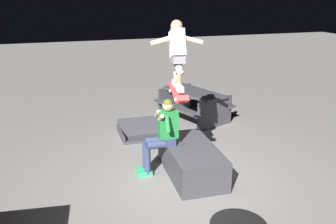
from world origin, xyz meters
TOP-DOWN VIEW (x-y plane):
  - ground_plane at (0.00, 0.00)m, footprint 40.00×40.00m
  - ledge_box_main at (0.15, -0.16)m, footprint 1.66×0.92m
  - person_sitting_on_ledge at (0.41, 0.30)m, footprint 0.59×0.76m
  - skateboard at (0.33, 0.05)m, footprint 1.04×0.36m
  - skater_airborne at (0.39, 0.04)m, footprint 0.63×0.89m
  - kicker_ramp at (2.26, 0.23)m, footprint 1.02×1.03m
  - picnic_table_back at (2.90, -1.31)m, footprint 2.05×1.84m

SIDE VIEW (x-z plane):
  - ground_plane at x=0.00m, z-range 0.00..0.00m
  - kicker_ramp at x=2.26m, z-range -0.12..0.24m
  - ledge_box_main at x=0.15m, z-range 0.00..0.54m
  - picnic_table_back at x=2.90m, z-range 0.12..0.87m
  - person_sitting_on_ledge at x=0.41m, z-range 0.09..1.46m
  - skateboard at x=0.33m, z-range 1.42..1.59m
  - skater_airborne at x=0.39m, z-range 1.63..2.75m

